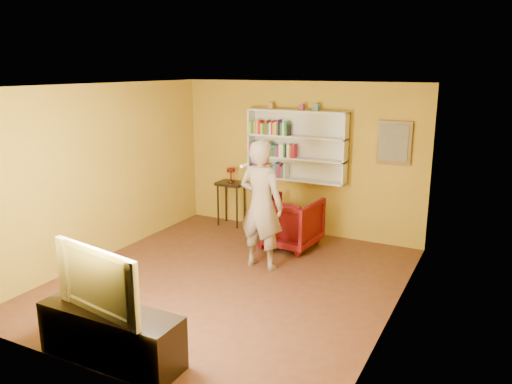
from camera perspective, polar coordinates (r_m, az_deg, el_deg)
room_shell at (r=6.82m, az=-3.08°, el=-2.25°), size 5.30×5.80×2.88m
bookshelf at (r=8.81m, az=4.79°, el=5.31°), size 1.80×0.29×1.23m
books_row_lower at (r=9.00m, az=1.46°, el=2.56°), size 0.70×0.19×0.27m
books_row_middle at (r=8.90m, az=1.99°, el=4.87°), size 0.87×0.19×0.27m
books_row_upper at (r=8.87m, az=1.65°, el=7.33°), size 0.75×0.19×0.27m
ornament_left at (r=8.88m, az=1.75°, el=9.83°), size 0.08×0.08×0.12m
ornament_centre at (r=8.65m, az=5.26°, el=9.64°), size 0.08×0.08×0.11m
ornament_right at (r=8.55m, az=6.91°, el=9.58°), size 0.09×0.09×0.12m
framed_painting at (r=8.36m, az=15.50°, el=5.46°), size 0.55×0.05×0.70m
console_table at (r=9.40m, az=-2.86°, el=0.28°), size 0.51×0.39×0.83m
ruby_lustre at (r=9.32m, az=-2.89°, el=2.35°), size 0.18×0.17×0.28m
armchair at (r=8.34m, az=3.89°, el=-3.47°), size 0.96×0.99×0.84m
person at (r=7.31m, az=0.60°, el=-1.48°), size 0.74×0.51×1.94m
game_remote at (r=6.93m, az=-1.38°, el=3.03°), size 0.04×0.15×0.04m
tv_cabinet at (r=5.49m, az=-16.22°, el=-15.39°), size 1.57×0.47×0.56m
television at (r=5.22m, az=-16.69°, el=-9.37°), size 1.21×0.36×0.69m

